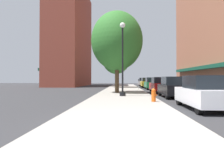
{
  "coord_description": "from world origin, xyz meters",
  "views": [
    {
      "loc": [
        0.07,
        -6.69,
        1.51
      ],
      "look_at": [
        -1.21,
        16.69,
        1.95
      ],
      "focal_mm": 34.1,
      "sensor_mm": 36.0,
      "label": 1
    }
  ],
  "objects": [
    {
      "name": "lamppost",
      "position": [
        -0.02,
        10.32,
        3.2
      ],
      "size": [
        0.48,
        0.48,
        5.9
      ],
      "color": "black",
      "rests_on": "sidewalk_slab"
    },
    {
      "name": "parking_meter_near",
      "position": [
        2.05,
        21.54,
        0.95
      ],
      "size": [
        0.14,
        0.09,
        1.31
      ],
      "color": "slate",
      "rests_on": "sidewalk_slab"
    },
    {
      "name": "building_far_background",
      "position": [
        -11.01,
        37.0,
        10.2
      ],
      "size": [
        6.8,
        18.0,
        20.45
      ],
      "color": "brown",
      "rests_on": "ground"
    },
    {
      "name": "tree_mid",
      "position": [
        -0.59,
        14.37,
        5.26
      ],
      "size": [
        5.11,
        5.11,
        8.09
      ],
      "color": "#4C3823",
      "rests_on": "sidewalk_slab"
    },
    {
      "name": "car_red",
      "position": [
        4.0,
        16.62,
        0.81
      ],
      "size": [
        1.8,
        4.3,
        1.66
      ],
      "rotation": [
        0.0,
        0.0,
        0.01
      ],
      "color": "black",
      "rests_on": "ground"
    },
    {
      "name": "fire_hydrant",
      "position": [
        1.87,
        6.21,
        0.52
      ],
      "size": [
        0.33,
        0.26,
        0.79
      ],
      "color": "#E05614",
      "rests_on": "sidewalk_slab"
    },
    {
      "name": "car_yellow",
      "position": [
        4.0,
        30.21,
        0.81
      ],
      "size": [
        1.8,
        4.3,
        1.66
      ],
      "rotation": [
        0.0,
        0.0,
        -0.01
      ],
      "color": "black",
      "rests_on": "ground"
    },
    {
      "name": "car_white",
      "position": [
        4.0,
        3.96,
        0.81
      ],
      "size": [
        1.8,
        4.3,
        1.66
      ],
      "rotation": [
        0.0,
        0.0,
        -0.01
      ],
      "color": "black",
      "rests_on": "ground"
    },
    {
      "name": "ground_plane",
      "position": [
        4.0,
        18.0,
        0.0
      ],
      "size": [
        90.0,
        90.0,
        0.0
      ],
      "primitive_type": "plane",
      "color": "#2D2D30"
    },
    {
      "name": "sidewalk_slab",
      "position": [
        0.0,
        19.0,
        0.06
      ],
      "size": [
        4.8,
        50.0,
        0.12
      ],
      "primitive_type": "cube",
      "color": "gray",
      "rests_on": "ground"
    },
    {
      "name": "tree_near",
      "position": [
        -1.11,
        26.91,
        4.8
      ],
      "size": [
        4.51,
        4.51,
        7.29
      ],
      "color": "#422D1E",
      "rests_on": "sidewalk_slab"
    },
    {
      "name": "car_silver",
      "position": [
        4.0,
        36.92,
        0.81
      ],
      "size": [
        1.8,
        4.3,
        1.66
      ],
      "rotation": [
        0.0,
        0.0,
        0.02
      ],
      "color": "black",
      "rests_on": "ground"
    },
    {
      "name": "car_black",
      "position": [
        4.0,
        10.42,
        0.81
      ],
      "size": [
        1.8,
        4.3,
        1.66
      ],
      "rotation": [
        0.0,
        0.0,
        0.04
      ],
      "color": "black",
      "rests_on": "ground"
    },
    {
      "name": "car_green",
      "position": [
        4.0,
        23.34,
        0.81
      ],
      "size": [
        1.8,
        4.3,
        1.66
      ],
      "rotation": [
        0.0,
        0.0,
        -0.03
      ],
      "color": "black",
      "rests_on": "ground"
    }
  ]
}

